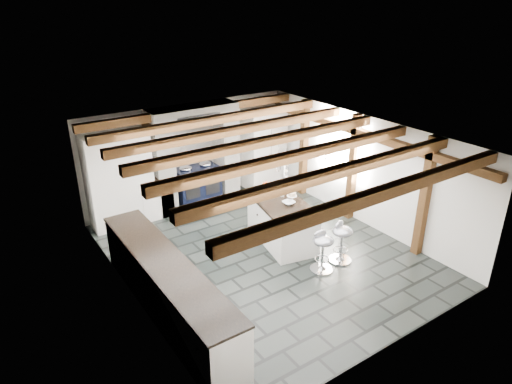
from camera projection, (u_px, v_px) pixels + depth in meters
ground at (263, 253)px, 8.64m from camera, size 6.00×6.00×0.00m
room_shell at (197, 184)px, 8.97m from camera, size 6.00×6.03×6.00m
range_cooker at (197, 185)px, 10.48m from camera, size 1.00×0.63×0.99m
kitchen_island at (282, 222)px, 8.90m from camera, size 1.18×1.82×1.11m
bar_stool_near at (341, 237)px, 8.22m from camera, size 0.49×0.49×0.78m
bar_stool_far at (323, 247)px, 7.95m from camera, size 0.41×0.41×0.76m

